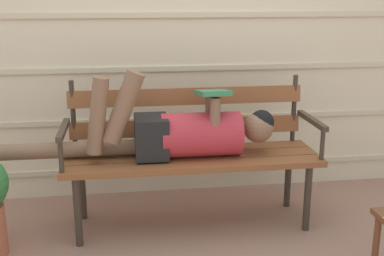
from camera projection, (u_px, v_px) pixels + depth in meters
ground_plane at (196, 235)px, 3.01m from camera, size 12.00×12.00×0.00m
house_siding at (180, 42)px, 3.45m from camera, size 4.22×0.08×2.22m
park_bench at (190, 146)px, 3.09m from camera, size 1.59×0.48×0.92m
reclining_person at (178, 131)px, 2.98m from camera, size 1.69×0.27×0.56m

